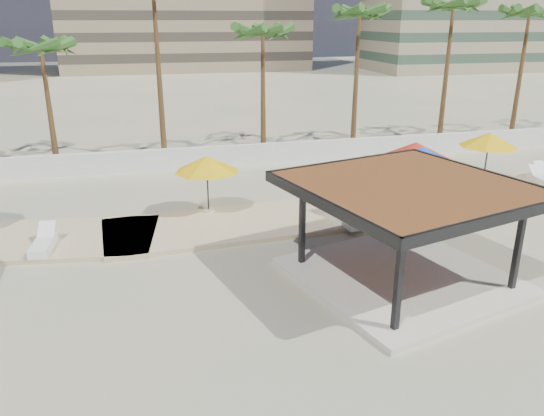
{
  "coord_description": "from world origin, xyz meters",
  "views": [
    {
      "loc": [
        -4.22,
        -12.88,
        7.92
      ],
      "look_at": [
        0.16,
        4.76,
        1.4
      ],
      "focal_mm": 35.0,
      "sensor_mm": 36.0,
      "label": 1
    }
  ],
  "objects_px": {
    "lounger_b": "(346,216)",
    "lounger_d": "(542,179)",
    "pavilion_central": "(406,223)",
    "umbrella_c": "(415,152)",
    "lounger_a": "(43,244)"
  },
  "relations": [
    {
      "from": "pavilion_central",
      "to": "lounger_b",
      "type": "xyz_separation_m",
      "value": [
        0.02,
        4.9,
        -1.55
      ]
    },
    {
      "from": "lounger_a",
      "to": "lounger_b",
      "type": "relative_size",
      "value": 0.8
    },
    {
      "from": "umbrella_c",
      "to": "lounger_a",
      "type": "bearing_deg",
      "value": -177.33
    },
    {
      "from": "lounger_a",
      "to": "umbrella_c",
      "type": "bearing_deg",
      "value": -82.24
    },
    {
      "from": "lounger_b",
      "to": "lounger_d",
      "type": "relative_size",
      "value": 1.26
    },
    {
      "from": "umbrella_c",
      "to": "lounger_b",
      "type": "relative_size",
      "value": 1.37
    },
    {
      "from": "lounger_a",
      "to": "lounger_d",
      "type": "distance_m",
      "value": 23.04
    },
    {
      "from": "lounger_d",
      "to": "lounger_b",
      "type": "bearing_deg",
      "value": 111.31
    },
    {
      "from": "lounger_b",
      "to": "lounger_d",
      "type": "distance_m",
      "value": 11.73
    },
    {
      "from": "lounger_a",
      "to": "lounger_b",
      "type": "bearing_deg",
      "value": -84.85
    },
    {
      "from": "lounger_b",
      "to": "lounger_d",
      "type": "bearing_deg",
      "value": -83.0
    },
    {
      "from": "lounger_b",
      "to": "lounger_d",
      "type": "height_order",
      "value": "lounger_b"
    },
    {
      "from": "pavilion_central",
      "to": "lounger_b",
      "type": "bearing_deg",
      "value": 74.67
    },
    {
      "from": "pavilion_central",
      "to": "lounger_d",
      "type": "height_order",
      "value": "pavilion_central"
    },
    {
      "from": "pavilion_central",
      "to": "umbrella_c",
      "type": "distance_m",
      "value": 6.5
    }
  ]
}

